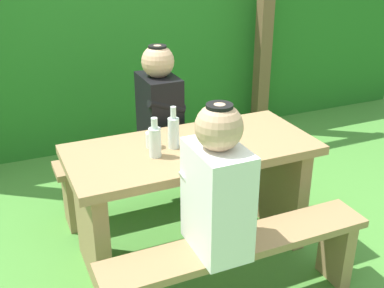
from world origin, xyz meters
TOP-DOWN VIEW (x-y plane):
  - ground_plane at (0.00, 0.00)m, footprint 12.00×12.00m
  - hedge_backdrop at (0.00, 2.13)m, footprint 6.40×0.82m
  - pergola_post_right at (1.40, 1.53)m, footprint 0.12×0.12m
  - picnic_table at (0.00, 0.00)m, footprint 1.40×0.64m
  - bench_near at (0.00, -0.57)m, footprint 1.40×0.24m
  - bench_far at (0.00, 0.57)m, footprint 1.40×0.24m
  - person_white_shirt at (-0.13, -0.56)m, footprint 0.25×0.35m
  - person_black_coat at (0.01, 0.56)m, footprint 0.25×0.35m
  - drinking_glass at (-0.21, 0.08)m, footprint 0.07×0.07m
  - bottle_left at (-0.23, -0.04)m, footprint 0.07×0.07m
  - bottle_right at (-0.10, 0.02)m, footprint 0.06×0.06m
  - cell_phone at (-0.04, -0.05)m, footprint 0.12×0.16m

SIDE VIEW (x-z plane):
  - ground_plane at x=0.00m, z-range 0.00..0.00m
  - bench_near at x=0.00m, z-range 0.10..0.53m
  - bench_far at x=0.00m, z-range 0.10..0.53m
  - picnic_table at x=0.00m, z-range 0.13..0.83m
  - cell_phone at x=-0.04m, z-range 0.70..0.71m
  - drinking_glass at x=-0.21m, z-range 0.70..0.79m
  - person_white_shirt at x=-0.13m, z-range 0.41..1.13m
  - person_black_coat at x=0.01m, z-range 0.41..1.13m
  - bottle_left at x=-0.23m, z-range 0.68..0.90m
  - bottle_right at x=-0.10m, z-range 0.68..0.92m
  - hedge_backdrop at x=0.00m, z-range 0.00..1.62m
  - pergola_post_right at x=1.40m, z-range 0.00..1.99m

